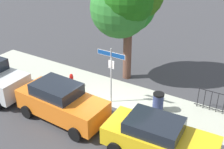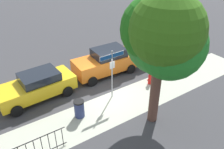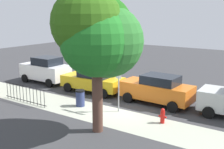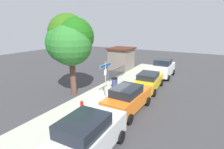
{
  "view_description": "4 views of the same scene",
  "coord_description": "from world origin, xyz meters",
  "px_view_note": "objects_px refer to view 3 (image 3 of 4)",
  "views": [
    {
      "loc": [
        6.59,
        -10.3,
        8.08
      ],
      "look_at": [
        0.03,
        0.33,
        1.64
      ],
      "focal_mm": 45.89,
      "sensor_mm": 36.0,
      "label": 1
    },
    {
      "loc": [
        6.27,
        9.79,
        8.3
      ],
      "look_at": [
        0.21,
        0.8,
        1.8
      ],
      "focal_mm": 37.89,
      "sensor_mm": 36.0,
      "label": 2
    },
    {
      "loc": [
        -8.16,
        13.07,
        5.49
      ],
      "look_at": [
        0.68,
        -0.03,
        1.96
      ],
      "focal_mm": 45.06,
      "sensor_mm": 36.0,
      "label": 3
    },
    {
      "loc": [
        -11.21,
        -6.5,
        5.58
      ],
      "look_at": [
        1.05,
        0.45,
        1.68
      ],
      "focal_mm": 28.09,
      "sensor_mm": 36.0,
      "label": 4
    }
  ],
  "objects_px": {
    "street_sign": "(119,75)",
    "car_yellow": "(93,81)",
    "trash_bin": "(80,98)",
    "car_orange": "(157,89)",
    "car_white": "(46,70)",
    "fire_hydrant": "(163,116)",
    "shade_tree": "(98,34)"
  },
  "relations": [
    {
      "from": "shade_tree",
      "to": "fire_hydrant",
      "type": "distance_m",
      "value": 5.32
    },
    {
      "from": "fire_hydrant",
      "to": "trash_bin",
      "type": "height_order",
      "value": "trash_bin"
    },
    {
      "from": "car_orange",
      "to": "street_sign",
      "type": "bearing_deg",
      "value": 66.28
    },
    {
      "from": "car_orange",
      "to": "car_white",
      "type": "distance_m",
      "value": 9.61
    },
    {
      "from": "car_orange",
      "to": "car_yellow",
      "type": "height_order",
      "value": "car_orange"
    },
    {
      "from": "street_sign",
      "to": "shade_tree",
      "type": "bearing_deg",
      "value": 104.29
    },
    {
      "from": "car_white",
      "to": "fire_hydrant",
      "type": "relative_size",
      "value": 5.14
    },
    {
      "from": "shade_tree",
      "to": "car_yellow",
      "type": "distance_m",
      "value": 7.69
    },
    {
      "from": "shade_tree",
      "to": "car_orange",
      "type": "height_order",
      "value": "shade_tree"
    },
    {
      "from": "fire_hydrant",
      "to": "street_sign",
      "type": "bearing_deg",
      "value": -4.12
    },
    {
      "from": "street_sign",
      "to": "shade_tree",
      "type": "relative_size",
      "value": 0.45
    },
    {
      "from": "shade_tree",
      "to": "car_white",
      "type": "xyz_separation_m",
      "value": [
        9.14,
        -5.24,
        -3.53
      ]
    },
    {
      "from": "car_orange",
      "to": "car_white",
      "type": "xyz_separation_m",
      "value": [
        9.61,
        0.04,
        0.1
      ]
    },
    {
      "from": "street_sign",
      "to": "car_orange",
      "type": "relative_size",
      "value": 0.67
    },
    {
      "from": "shade_tree",
      "to": "car_yellow",
      "type": "bearing_deg",
      "value": -49.93
    },
    {
      "from": "street_sign",
      "to": "fire_hydrant",
      "type": "height_order",
      "value": "street_sign"
    },
    {
      "from": "street_sign",
      "to": "car_yellow",
      "type": "xyz_separation_m",
      "value": [
        3.61,
        -2.33,
        -1.28
      ]
    },
    {
      "from": "car_orange",
      "to": "car_white",
      "type": "relative_size",
      "value": 1.1
    },
    {
      "from": "car_yellow",
      "to": "trash_bin",
      "type": "relative_size",
      "value": 4.54
    },
    {
      "from": "street_sign",
      "to": "trash_bin",
      "type": "relative_size",
      "value": 3.03
    },
    {
      "from": "shade_tree",
      "to": "trash_bin",
      "type": "xyz_separation_m",
      "value": [
        3.11,
        -2.32,
        -4.05
      ]
    },
    {
      "from": "car_orange",
      "to": "trash_bin",
      "type": "bearing_deg",
      "value": 41.64
    },
    {
      "from": "street_sign",
      "to": "fire_hydrant",
      "type": "bearing_deg",
      "value": 175.88
    },
    {
      "from": "car_yellow",
      "to": "fire_hydrant",
      "type": "height_order",
      "value": "car_yellow"
    },
    {
      "from": "car_orange",
      "to": "trash_bin",
      "type": "height_order",
      "value": "car_orange"
    },
    {
      "from": "fire_hydrant",
      "to": "car_yellow",
      "type": "bearing_deg",
      "value": -21.62
    },
    {
      "from": "street_sign",
      "to": "trash_bin",
      "type": "distance_m",
      "value": 2.92
    },
    {
      "from": "shade_tree",
      "to": "fire_hydrant",
      "type": "bearing_deg",
      "value": -127.91
    },
    {
      "from": "car_orange",
      "to": "shade_tree",
      "type": "bearing_deg",
      "value": 86.97
    },
    {
      "from": "car_orange",
      "to": "fire_hydrant",
      "type": "relative_size",
      "value": 5.67
    },
    {
      "from": "shade_tree",
      "to": "fire_hydrant",
      "type": "relative_size",
      "value": 8.43
    },
    {
      "from": "street_sign",
      "to": "shade_tree",
      "type": "height_order",
      "value": "shade_tree"
    }
  ]
}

